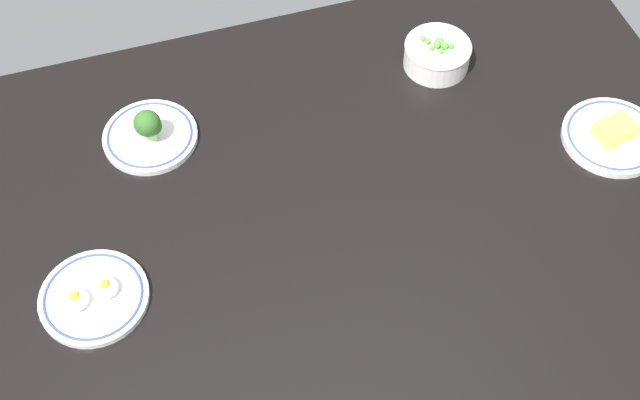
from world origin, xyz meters
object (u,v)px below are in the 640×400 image
at_px(plate_broccoli, 150,133).
at_px(plate_cheese, 613,136).
at_px(bowl_peas, 437,54).
at_px(plate_eggs, 93,297).

height_order(plate_broccoli, plate_cheese, plate_broccoli).
bearing_deg(bowl_peas, plate_broccoli, 2.18).
distance_m(plate_broccoli, plate_eggs, 0.35).
height_order(bowl_peas, plate_eggs, bowl_peas).
distance_m(plate_broccoli, plate_cheese, 0.87).
bearing_deg(plate_cheese, plate_broccoli, -17.39).
relative_size(bowl_peas, plate_eggs, 0.73).
xyz_separation_m(bowl_peas, plate_eggs, (0.74, 0.33, -0.02)).
bearing_deg(plate_eggs, bowl_peas, -155.83).
height_order(plate_broccoli, bowl_peas, plate_broccoli).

